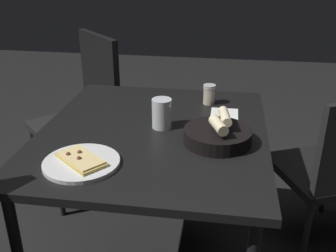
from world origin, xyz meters
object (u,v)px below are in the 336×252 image
(dining_table, at_px, (153,145))
(beer_glass, at_px, (162,115))
(pizza_plate, at_px, (81,162))
(bread_basket, at_px, (218,135))
(pepper_shaker, at_px, (209,95))
(chair_near, at_px, (86,108))

(dining_table, relative_size, beer_glass, 8.43)
(pizza_plate, relative_size, bread_basket, 1.02)
(dining_table, bearing_deg, pizza_plate, 148.45)
(dining_table, height_order, pepper_shaker, pepper_shaker)
(pizza_plate, height_order, bread_basket, bread_basket)
(pepper_shaker, relative_size, chair_near, 0.10)
(dining_table, xyz_separation_m, pizza_plate, (-0.31, 0.19, 0.08))
(beer_glass, height_order, chair_near, chair_near)
(beer_glass, relative_size, chair_near, 0.13)
(chair_near, bearing_deg, bread_basket, -132.66)
(dining_table, bearing_deg, bread_basket, -104.84)
(dining_table, relative_size, bread_basket, 4.02)
(beer_glass, distance_m, pepper_shaker, 0.35)
(dining_table, distance_m, bread_basket, 0.29)
(bread_basket, relative_size, beer_glass, 2.09)
(beer_glass, bearing_deg, dining_table, 138.33)
(pizza_plate, distance_m, bread_basket, 0.51)
(dining_table, distance_m, chair_near, 0.88)
(beer_glass, bearing_deg, pepper_shaker, -30.45)
(dining_table, xyz_separation_m, bread_basket, (-0.07, -0.26, 0.10))
(pizza_plate, relative_size, pepper_shaker, 2.84)
(bread_basket, bearing_deg, pizza_plate, 118.02)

